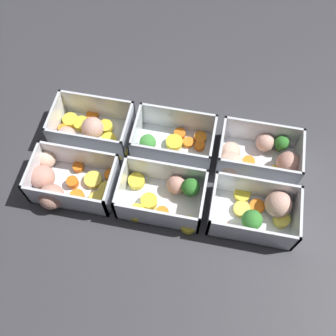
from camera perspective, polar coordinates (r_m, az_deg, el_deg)
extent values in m
plane|color=#38383D|center=(0.81, 0.00, -0.80)|extent=(4.00, 4.00, 0.00)
cube|color=silver|center=(0.84, 12.69, 1.05)|extent=(0.16, 0.10, 0.00)
cube|color=silver|center=(0.84, 13.42, 5.01)|extent=(0.16, 0.01, 0.07)
cube|color=silver|center=(0.79, 12.84, -0.90)|extent=(0.16, 0.01, 0.07)
cube|color=silver|center=(0.83, 18.47, 1.19)|extent=(0.01, 0.10, 0.07)
cube|color=silver|center=(0.81, 7.66, 3.12)|extent=(0.01, 0.10, 0.07)
cylinder|color=orange|center=(0.82, 12.12, -0.30)|extent=(0.03, 0.03, 0.01)
cylinder|color=#407A37|center=(0.86, 15.86, 2.85)|extent=(0.01, 0.01, 0.02)
sphere|color=#2D7228|center=(0.84, 16.18, 3.52)|extent=(0.03, 0.03, 0.03)
cylinder|color=orange|center=(0.83, 11.60, 0.88)|extent=(0.03, 0.03, 0.01)
sphere|color=#D19E8C|center=(0.84, 13.89, 3.64)|extent=(0.05, 0.05, 0.04)
sphere|color=tan|center=(0.83, 17.05, 0.70)|extent=(0.06, 0.06, 0.05)
cylinder|color=yellow|center=(0.83, 15.31, -0.68)|extent=(0.04, 0.04, 0.01)
sphere|color=beige|center=(0.80, 9.10, 0.62)|extent=(0.07, 0.07, 0.05)
sphere|color=beige|center=(0.82, 9.07, 2.38)|extent=(0.06, 0.06, 0.04)
cube|color=silver|center=(0.84, 0.84, 3.09)|extent=(0.16, 0.10, 0.00)
cube|color=silver|center=(0.84, 1.50, 7.09)|extent=(0.16, 0.01, 0.07)
cube|color=silver|center=(0.79, 0.20, 1.27)|extent=(0.16, 0.01, 0.07)
cube|color=silver|center=(0.81, 6.39, 3.34)|extent=(0.01, 0.10, 0.07)
cube|color=silver|center=(0.82, -4.57, 5.15)|extent=(0.01, 0.10, 0.07)
cylinder|color=orange|center=(0.84, 2.96, 3.74)|extent=(0.03, 0.03, 0.01)
cylinder|color=orange|center=(0.81, 1.78, 1.39)|extent=(0.03, 0.03, 0.02)
cylinder|color=yellow|center=(0.83, 1.09, 3.67)|extent=(0.05, 0.05, 0.01)
cylinder|color=orange|center=(0.83, 4.60, 3.26)|extent=(0.03, 0.03, 0.01)
cylinder|color=#519448|center=(0.83, -2.90, 2.98)|extent=(0.01, 0.01, 0.01)
sphere|color=#42933D|center=(0.81, -2.97, 3.71)|extent=(0.03, 0.03, 0.03)
cylinder|color=orange|center=(0.85, 1.71, 4.97)|extent=(0.04, 0.04, 0.01)
cylinder|color=orange|center=(0.84, 4.68, 4.40)|extent=(0.03, 0.03, 0.01)
cube|color=silver|center=(0.87, -10.65, 4.94)|extent=(0.16, 0.10, 0.00)
cube|color=silver|center=(0.87, -10.10, 8.80)|extent=(0.16, 0.01, 0.07)
cube|color=silver|center=(0.82, -11.97, 3.30)|extent=(0.16, 0.01, 0.07)
cube|color=silver|center=(0.83, -5.80, 5.35)|extent=(0.01, 0.10, 0.07)
cube|color=silver|center=(0.87, -15.96, 6.84)|extent=(0.01, 0.10, 0.07)
cylinder|color=#DBC647|center=(0.85, -11.30, 3.54)|extent=(0.06, 0.06, 0.02)
cylinder|color=orange|center=(0.89, -10.92, 7.53)|extent=(0.04, 0.04, 0.01)
cylinder|color=yellow|center=(0.85, -8.60, 3.97)|extent=(0.04, 0.04, 0.01)
cylinder|color=yellow|center=(0.86, -9.04, 5.89)|extent=(0.04, 0.04, 0.02)
sphere|color=#D19E8C|center=(0.85, -10.90, 5.74)|extent=(0.06, 0.06, 0.05)
cylinder|color=yellow|center=(0.88, -12.47, 6.33)|extent=(0.04, 0.04, 0.01)
sphere|color=#D19E8C|center=(0.85, -14.51, 4.56)|extent=(0.05, 0.05, 0.04)
cylinder|color=#DBC647|center=(0.83, -6.83, 2.29)|extent=(0.04, 0.04, 0.01)
cylinder|color=orange|center=(0.88, -14.93, 5.41)|extent=(0.02, 0.02, 0.02)
cylinder|color=yellow|center=(0.89, -13.95, 6.72)|extent=(0.05, 0.05, 0.01)
cube|color=silver|center=(0.79, 11.88, -7.01)|extent=(0.16, 0.10, 0.00)
cube|color=silver|center=(0.78, 12.66, -2.78)|extent=(0.16, 0.01, 0.07)
cube|color=silver|center=(0.74, 11.98, -9.65)|extent=(0.16, 0.01, 0.07)
cube|color=silver|center=(0.77, 18.12, -7.01)|extent=(0.01, 0.10, 0.07)
cube|color=silver|center=(0.75, 6.39, -5.15)|extent=(0.01, 0.10, 0.07)
cylinder|color=orange|center=(0.79, 12.79, -5.45)|extent=(0.04, 0.04, 0.01)
cylinder|color=#DBC647|center=(0.79, 16.15, -7.24)|extent=(0.04, 0.04, 0.01)
cylinder|color=#DBC647|center=(0.78, 10.64, -5.91)|extent=(0.04, 0.04, 0.01)
cylinder|color=yellow|center=(0.79, 10.69, -3.80)|extent=(0.03, 0.03, 0.01)
sphere|color=#D19E8C|center=(0.78, 15.71, -5.08)|extent=(0.07, 0.07, 0.05)
cylinder|color=#49883F|center=(0.77, 11.77, -7.98)|extent=(0.01, 0.01, 0.02)
sphere|color=#388433|center=(0.75, 12.09, -7.38)|extent=(0.04, 0.04, 0.04)
cylinder|color=orange|center=(0.76, 8.43, -8.83)|extent=(0.03, 0.03, 0.02)
cube|color=silver|center=(0.78, -0.91, -4.84)|extent=(0.16, 0.10, 0.00)
cube|color=silver|center=(0.77, -0.21, -0.58)|extent=(0.16, 0.01, 0.07)
cube|color=silver|center=(0.73, -1.72, -7.34)|extent=(0.16, 0.01, 0.07)
cube|color=silver|center=(0.75, 5.01, -4.92)|extent=(0.01, 0.10, 0.07)
cube|color=silver|center=(0.76, -6.76, -2.81)|extent=(0.01, 0.10, 0.07)
cylinder|color=orange|center=(0.76, -0.88, -6.65)|extent=(0.04, 0.04, 0.02)
cylinder|color=yellow|center=(0.76, -4.54, -6.49)|extent=(0.03, 0.03, 0.02)
cylinder|color=#407A37|center=(0.78, 3.22, -3.49)|extent=(0.01, 0.01, 0.02)
sphere|color=#2D7228|center=(0.76, 3.30, -2.80)|extent=(0.04, 0.04, 0.04)
cylinder|color=yellow|center=(0.77, -2.77, -4.89)|extent=(0.03, 0.03, 0.02)
cylinder|color=yellow|center=(0.75, 2.99, -8.28)|extent=(0.05, 0.05, 0.02)
sphere|color=tan|center=(0.77, 1.21, -2.37)|extent=(0.04, 0.04, 0.04)
cylinder|color=yellow|center=(0.79, -4.61, -1.93)|extent=(0.04, 0.04, 0.01)
cube|color=silver|center=(0.82, -13.11, -2.54)|extent=(0.16, 0.10, 0.00)
cube|color=silver|center=(0.81, -12.55, 1.56)|extent=(0.16, 0.01, 0.07)
cube|color=silver|center=(0.77, -14.68, -4.76)|extent=(0.16, 0.01, 0.07)
cube|color=silver|center=(0.77, -8.07, -2.56)|extent=(0.01, 0.10, 0.07)
cube|color=silver|center=(0.82, -18.76, -0.53)|extent=(0.01, 0.10, 0.07)
sphere|color=beige|center=(0.84, -17.28, 1.23)|extent=(0.04, 0.04, 0.04)
sphere|color=tan|center=(0.81, -17.76, -1.28)|extent=(0.07, 0.07, 0.05)
cylinder|color=orange|center=(0.83, -12.90, 0.13)|extent=(0.02, 0.02, 0.01)
cylinder|color=orange|center=(0.80, -13.05, -4.06)|extent=(0.04, 0.04, 0.01)
cylinder|color=#DBC647|center=(0.78, -10.07, -4.66)|extent=(0.05, 0.05, 0.01)
cylinder|color=orange|center=(0.81, -13.67, -2.03)|extent=(0.03, 0.03, 0.02)
cylinder|color=#DBC647|center=(0.79, -8.86, -3.10)|extent=(0.05, 0.05, 0.01)
cylinder|color=orange|center=(0.80, -8.36, -1.07)|extent=(0.03, 0.03, 0.01)
sphere|color=tan|center=(0.79, -16.55, -4.01)|extent=(0.06, 0.06, 0.05)
cylinder|color=#DBC647|center=(0.81, -10.80, -1.70)|extent=(0.05, 0.05, 0.01)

